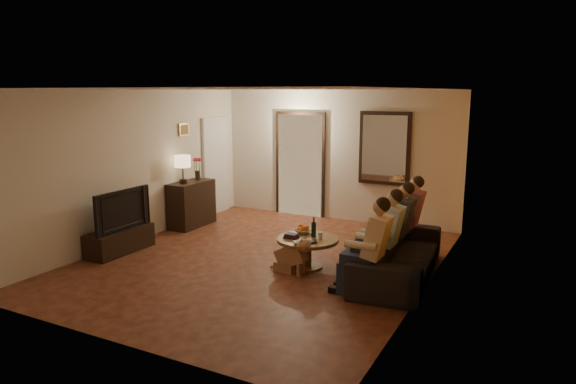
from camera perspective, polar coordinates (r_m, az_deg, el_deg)
The scene contains 33 objects.
floor at distance 8.02m, azimuth -2.91°, elevation -7.56°, with size 5.00×6.00×0.01m, color #3C1A10.
ceiling at distance 7.60m, azimuth -3.11°, elevation 11.35°, with size 5.00×6.00×0.01m, color white.
back_wall at distance 10.38m, azimuth 5.40°, elevation 4.05°, with size 5.00×0.02×2.60m, color beige.
front_wall at distance 5.39m, azimuth -19.35°, elevation -3.10°, with size 5.00×0.02×2.60m, color beige.
left_wall at distance 9.21m, azimuth -16.57°, elevation 2.75°, with size 0.02×6.00×2.60m, color beige.
right_wall at distance 6.81m, azimuth 15.46°, elevation -0.00°, with size 0.02×6.00×2.60m, color beige.
orange_accent at distance 6.81m, azimuth 15.38°, elevation 0.01°, with size 0.01×6.00×2.60m, color orange.
kitchen_doorway at distance 10.72m, azimuth 1.37°, elevation 2.96°, with size 1.00×0.06×2.10m, color #FFE0A5.
door_trim at distance 10.71m, azimuth 1.34°, elevation 2.96°, with size 1.12×0.04×2.22m, color black.
fridge_glimpse at distance 10.64m, azimuth 2.58°, elevation 2.08°, with size 0.45×0.03×1.70m, color silver.
mirror_frame at distance 9.99m, azimuth 10.68°, elevation 4.79°, with size 1.00×0.05×1.40m, color black.
mirror_glass at distance 9.96m, azimuth 10.63°, elevation 4.77°, with size 0.86×0.02×1.26m, color white.
white_door at distance 10.98m, azimuth -8.03°, elevation 2.90°, with size 0.06×0.85×2.04m, color white.
framed_art at distance 10.11m, azimuth -11.50°, elevation 6.82°, with size 0.03×0.28×0.24m, color #B28C33.
art_canvas at distance 10.10m, azimuth -11.43°, elevation 6.82°, with size 0.01×0.22×0.18m, color brown.
dresser at distance 10.07m, azimuth -10.67°, elevation -1.31°, with size 0.45×0.98×0.87m, color black.
table_lamp at distance 9.78m, azimuth -11.61°, elevation 2.49°, with size 0.30×0.30×0.54m, color beige, non-canonical shape.
flower_vase at distance 10.13m, azimuth -10.04°, elevation 2.55°, with size 0.14×0.14×0.44m, color red, non-canonical shape.
tv_stand at distance 8.78m, azimuth -18.19°, elevation -5.15°, with size 0.45×1.15×0.38m, color black.
tv at distance 8.65m, azimuth -18.39°, elevation -1.85°, with size 0.15×1.13×0.65m, color black.
sofa at distance 7.42m, azimuth 12.17°, elevation -6.57°, with size 0.93×2.37×0.69m, color black.
person_a at distance 6.54m, azimuth 9.30°, elevation -6.52°, with size 0.60×0.40×1.20m, color tan, non-canonical shape.
person_b at distance 7.09m, azimuth 10.82°, elevation -5.18°, with size 0.60×0.40×1.20m, color tan, non-canonical shape.
person_c at distance 7.65m, azimuth 12.12°, elevation -4.04°, with size 0.60×0.40×1.20m, color tan, non-canonical shape.
person_d at distance 8.21m, azimuth 13.24°, elevation -3.04°, with size 0.60×0.40×1.20m, color tan, non-canonical shape.
dog at distance 7.38m, azimuth 0.36°, elevation -6.92°, with size 0.56×0.24×0.56m, color #946144, non-canonical shape.
coffee_table at distance 7.63m, azimuth 2.19°, elevation -6.76°, with size 0.91×0.91×0.45m, color brown.
bowl at distance 7.82m, azimuth 1.69°, elevation -4.35°, with size 0.26×0.26×0.06m, color white.
oranges at distance 7.80m, azimuth 1.69°, elevation -3.86°, with size 0.20×0.20×0.08m, color orange, non-canonical shape.
wine_bottle at distance 7.59m, azimuth 2.87°, elevation -3.87°, with size 0.07×0.07×0.31m, color black, non-canonical shape.
wine_glass at distance 7.52m, azimuth 3.61°, elevation -4.85°, with size 0.06×0.06×0.10m, color silver.
book_stack at distance 7.56m, azimuth 0.36°, elevation -4.86°, with size 0.20×0.15×0.07m, color black, non-canonical shape.
laptop at distance 7.28m, azimuth 1.97°, elevation -5.69°, with size 0.33×0.21×0.03m, color black.
Camera 1 is at (3.85, -6.56, 2.56)m, focal length 32.00 mm.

